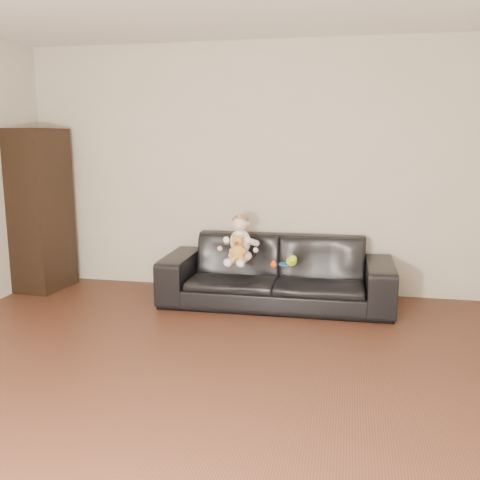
% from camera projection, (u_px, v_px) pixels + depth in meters
% --- Properties ---
extents(floor, '(5.50, 5.50, 0.00)m').
position_uv_depth(floor, '(177.00, 412.00, 3.22)').
color(floor, '#492719').
rests_on(floor, ground).
extents(wall_back, '(5.00, 0.00, 5.00)m').
position_uv_depth(wall_back, '(256.00, 169.00, 5.62)').
color(wall_back, '#B9AF9B').
rests_on(wall_back, ground).
extents(sofa, '(2.26, 0.90, 0.66)m').
position_uv_depth(sofa, '(276.00, 271.00, 5.27)').
color(sofa, black).
rests_on(sofa, floor).
extents(cabinet, '(0.48, 0.63, 1.72)m').
position_uv_depth(cabinet, '(41.00, 210.00, 5.72)').
color(cabinet, black).
rests_on(cabinet, floor).
extents(shelf_item, '(0.20, 0.27, 0.28)m').
position_uv_depth(shelf_item, '(40.00, 174.00, 5.65)').
color(shelf_item, silver).
rests_on(shelf_item, cabinet).
extents(baby, '(0.33, 0.41, 0.47)m').
position_uv_depth(baby, '(240.00, 242.00, 5.16)').
color(baby, '#FED6D7').
rests_on(baby, sofa).
extents(teddy_bear, '(0.14, 0.14, 0.25)m').
position_uv_depth(teddy_bear, '(238.00, 248.00, 5.03)').
color(teddy_bear, '#C38837').
rests_on(teddy_bear, sofa).
extents(toy_green, '(0.11, 0.13, 0.09)m').
position_uv_depth(toy_green, '(292.00, 261.00, 5.05)').
color(toy_green, '#AEE11A').
rests_on(toy_green, sofa).
extents(toy_rattle, '(0.07, 0.07, 0.06)m').
position_uv_depth(toy_rattle, '(274.00, 265.00, 4.97)').
color(toy_rattle, red).
rests_on(toy_rattle, sofa).
extents(toy_blue_disc, '(0.15, 0.15, 0.02)m').
position_uv_depth(toy_blue_disc, '(284.00, 264.00, 5.09)').
color(toy_blue_disc, '#1774BB').
rests_on(toy_blue_disc, sofa).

